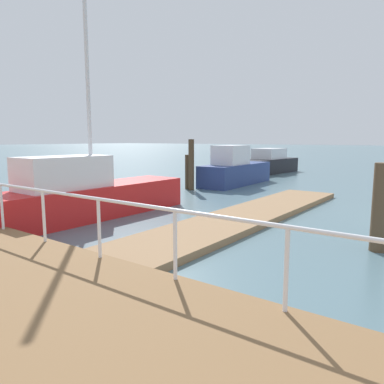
{
  "coord_description": "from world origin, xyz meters",
  "views": [
    {
      "loc": [
        -7.2,
        5.13,
        2.48
      ],
      "look_at": [
        1.09,
        11.27,
        0.98
      ],
      "focal_mm": 34.19,
      "sensor_mm": 36.0,
      "label": 1
    }
  ],
  "objects": [
    {
      "name": "dock_piling_2",
      "position": [
        7.24,
        16.1,
        0.85
      ],
      "size": [
        0.24,
        0.24,
        1.71
      ],
      "primitive_type": "cylinder",
      "color": "#473826",
      "rests_on": "ground_plane"
    },
    {
      "name": "boardwalk_railing",
      "position": [
        -3.15,
        8.44,
        1.24
      ],
      "size": [
        0.06,
        27.57,
        1.08
      ],
      "color": "white",
      "rests_on": "boardwalk"
    },
    {
      "name": "dock_piling_0",
      "position": [
        7.01,
        15.7,
        1.23
      ],
      "size": [
        0.27,
        0.27,
        2.47
      ],
      "primitive_type": "cylinder",
      "color": "#473826",
      "rests_on": "ground_plane"
    },
    {
      "name": "moored_boat_3",
      "position": [
        17.03,
        16.65,
        0.66
      ],
      "size": [
        7.53,
        2.52,
        1.8
      ],
      "color": "black",
      "rests_on": "ground_plane"
    },
    {
      "name": "moored_boat_1",
      "position": [
        10.22,
        15.1,
        0.79
      ],
      "size": [
        5.56,
        1.85,
        2.15
      ],
      "color": "navy",
      "rests_on": "ground_plane"
    },
    {
      "name": "ground_plane",
      "position": [
        0.0,
        20.0,
        0.0
      ],
      "size": [
        300.0,
        300.0,
        0.0
      ],
      "primitive_type": "plane",
      "color": "slate"
    },
    {
      "name": "floating_dock",
      "position": [
        2.65,
        10.42,
        0.09
      ],
      "size": [
        12.3,
        2.0,
        0.18
      ],
      "primitive_type": "cube",
      "color": "#93704C",
      "rests_on": "ground_plane"
    },
    {
      "name": "dock_piling_3",
      "position": [
        1.61,
        6.5,
        0.98
      ],
      "size": [
        0.36,
        0.36,
        1.97
      ],
      "primitive_type": "cylinder",
      "color": "brown",
      "rests_on": "ground_plane"
    },
    {
      "name": "moored_boat_4",
      "position": [
        -0.05,
        14.57,
        0.75
      ],
      "size": [
        6.92,
        1.75,
        7.46
      ],
      "color": "red",
      "rests_on": "ground_plane"
    }
  ]
}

